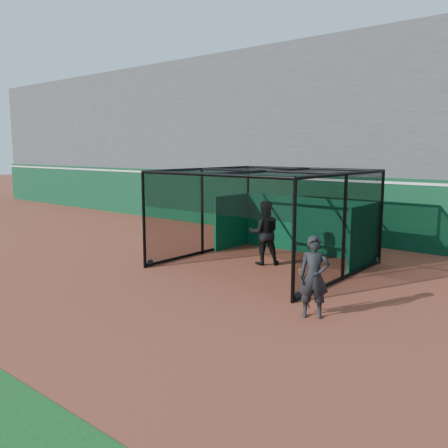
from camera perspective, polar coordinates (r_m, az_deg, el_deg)
The scene contains 6 objects.
ground at distance 12.37m, azimuth -6.39°, elevation -7.48°, with size 120.00×120.00×0.00m, color brown.
outfield_wall at distance 18.89m, azimuth 12.48°, elevation 2.03°, with size 50.00×0.50×2.50m.
grandstand at distance 22.21m, azimuth 17.35°, elevation 11.07°, with size 50.00×7.85×8.95m.
batting_cage at distance 14.27m, azimuth 5.00°, elevation 0.60°, with size 5.21×5.16×2.86m.
batter at distance 14.50m, azimuth 4.87°, elevation -1.06°, with size 0.95×0.74×1.95m, color black.
on_deck_player at distance 10.07m, azimuth 10.75°, elevation -6.29°, with size 0.75×0.67×1.73m.
Camera 1 is at (8.60, -8.18, 3.47)m, focal length 38.00 mm.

